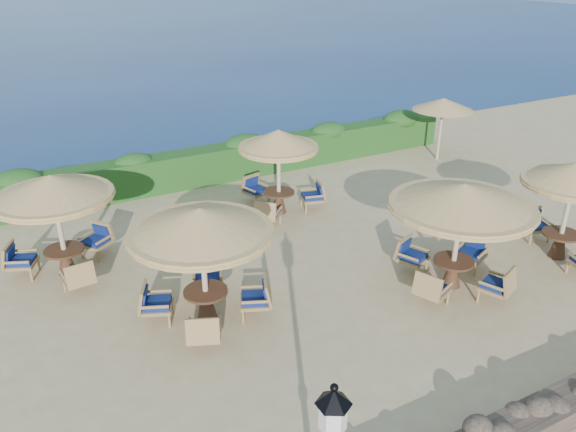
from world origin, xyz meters
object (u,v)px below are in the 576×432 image
(cafe_set_4, at_px, (279,157))
(extra_parasol, at_px, (443,104))
(cafe_set_1, at_px, (461,213))
(cafe_set_2, at_px, (572,189))
(cafe_set_0, at_px, (202,242))
(cafe_set_3, at_px, (55,204))

(cafe_set_4, bearing_deg, extra_parasol, 11.03)
(cafe_set_1, distance_m, cafe_set_2, 3.50)
(cafe_set_1, height_order, cafe_set_4, same)
(extra_parasol, xyz_separation_m, cafe_set_4, (-7.79, -1.52, -0.36))
(cafe_set_4, bearing_deg, cafe_set_2, -49.26)
(extra_parasol, relative_size, cafe_set_0, 0.78)
(extra_parasol, xyz_separation_m, cafe_set_3, (-14.17, -2.29, -0.25))
(extra_parasol, bearing_deg, cafe_set_3, -170.80)
(cafe_set_3, xyz_separation_m, cafe_set_4, (6.38, 0.78, -0.11))
(cafe_set_2, bearing_deg, cafe_set_3, 155.62)
(extra_parasol, bearing_deg, cafe_set_2, -109.11)
(cafe_set_2, relative_size, cafe_set_4, 1.07)
(extra_parasol, distance_m, cafe_set_4, 7.95)
(cafe_set_1, bearing_deg, cafe_set_3, 148.33)
(extra_parasol, bearing_deg, cafe_set_1, -129.97)
(cafe_set_0, bearing_deg, extra_parasol, 25.94)
(extra_parasol, height_order, cafe_set_3, cafe_set_3)
(cafe_set_0, bearing_deg, cafe_set_2, -11.18)
(extra_parasol, distance_m, cafe_set_2, 7.98)
(extra_parasol, relative_size, cafe_set_4, 0.90)
(cafe_set_1, distance_m, cafe_set_4, 6.00)
(extra_parasol, relative_size, cafe_set_3, 0.85)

